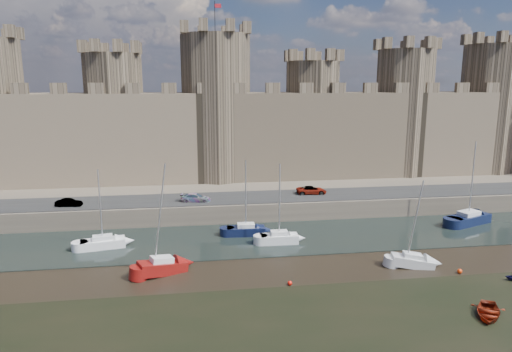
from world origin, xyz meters
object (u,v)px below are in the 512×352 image
(sailboat_2, at_px, (279,237))
(car_3, at_px, (312,190))
(car_2, at_px, (196,198))
(sailboat_0, at_px, (103,242))
(car_1, at_px, (69,203))
(sailboat_4, at_px, (162,266))
(sailboat_5, at_px, (412,260))
(sailboat_3, at_px, (468,218))
(sailboat_1, at_px, (246,230))

(sailboat_2, bearing_deg, car_3, 62.10)
(car_2, height_order, sailboat_0, sailboat_0)
(car_2, bearing_deg, sailboat_0, 140.60)
(sailboat_0, bearing_deg, car_3, 11.70)
(car_1, bearing_deg, sailboat_4, -137.23)
(sailboat_2, distance_m, sailboat_4, 14.37)
(car_2, bearing_deg, sailboat_4, 177.31)
(sailboat_0, distance_m, sailboat_4, 10.51)
(car_1, distance_m, sailboat_2, 27.60)
(sailboat_0, bearing_deg, sailboat_5, -28.04)
(car_2, relative_size, sailboat_5, 0.44)
(car_2, distance_m, sailboat_2, 14.34)
(car_3, height_order, sailboat_3, sailboat_3)
(car_1, xyz_separation_m, car_3, (32.54, 2.08, 0.05))
(sailboat_0, distance_m, sailboat_2, 19.79)
(sailboat_1, bearing_deg, car_1, 165.40)
(sailboat_2, bearing_deg, car_2, 132.69)
(car_3, relative_size, sailboat_5, 0.48)
(sailboat_2, bearing_deg, sailboat_5, -33.39)
(sailboat_3, bearing_deg, sailboat_1, 159.59)
(sailboat_3, distance_m, sailboat_4, 39.96)
(sailboat_5, bearing_deg, sailboat_0, 174.99)
(sailboat_2, bearing_deg, sailboat_0, 177.78)
(car_3, bearing_deg, sailboat_5, -162.99)
(sailboat_1, bearing_deg, sailboat_5, -34.01)
(sailboat_4, height_order, sailboat_5, sailboat_4)
(car_3, bearing_deg, sailboat_2, 154.39)
(sailboat_0, bearing_deg, car_2, 30.83)
(sailboat_0, bearing_deg, sailboat_3, -8.03)
(car_3, xyz_separation_m, sailboat_3, (18.72, -8.86, -2.27))
(sailboat_0, relative_size, sailboat_4, 0.82)
(sailboat_5, bearing_deg, car_2, 150.17)
(sailboat_2, relative_size, sailboat_5, 1.04)
(sailboat_0, xyz_separation_m, sailboat_3, (45.57, 2.38, 0.10))
(car_2, relative_size, car_3, 0.93)
(car_2, bearing_deg, car_1, 99.43)
(sailboat_3, bearing_deg, car_2, 147.71)
(car_2, height_order, sailboat_5, sailboat_5)
(sailboat_1, relative_size, sailboat_5, 1.03)
(car_2, relative_size, sailboat_3, 0.37)
(car_2, relative_size, sailboat_4, 0.36)
(car_2, bearing_deg, sailboat_5, -123.08)
(car_1, relative_size, sailboat_5, 0.37)
(car_3, distance_m, sailboat_4, 27.69)
(sailboat_3, bearing_deg, car_1, 151.40)
(car_1, bearing_deg, sailboat_2, -106.20)
(car_2, relative_size, sailboat_1, 0.43)
(car_2, relative_size, sailboat_0, 0.44)
(sailboat_1, xyz_separation_m, sailboat_5, (15.42, -11.76, -0.08))
(car_2, xyz_separation_m, sailboat_4, (-3.49, -17.22, -2.28))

